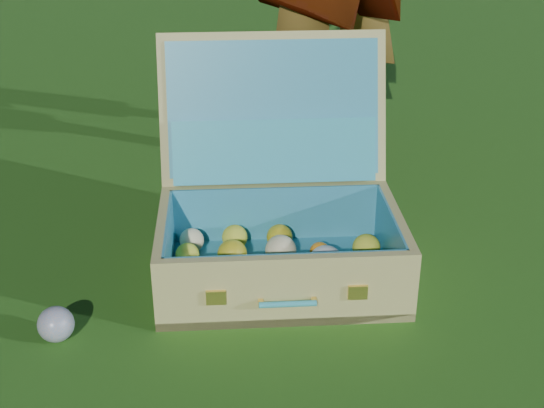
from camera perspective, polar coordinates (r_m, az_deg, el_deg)
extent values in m
plane|color=#215114|center=(1.76, 2.42, -8.77)|extent=(60.00, 60.00, 0.00)
sphere|color=teal|center=(1.74, -15.97, -8.70)|extent=(0.08, 0.08, 0.08)
cube|color=tan|center=(1.89, 0.62, -5.54)|extent=(0.66, 0.50, 0.02)
cube|color=tan|center=(1.70, 1.12, -6.60)|extent=(0.58, 0.14, 0.18)
cube|color=tan|center=(2.02, 0.23, -0.88)|extent=(0.58, 0.14, 0.18)
cube|color=tan|center=(1.86, -8.17, -3.75)|extent=(0.09, 0.35, 0.18)
cube|color=tan|center=(1.90, 9.25, -3.17)|extent=(0.09, 0.35, 0.18)
cube|color=teal|center=(1.89, 0.62, -5.18)|extent=(0.61, 0.45, 0.01)
cube|color=teal|center=(1.70, 1.08, -6.04)|extent=(0.54, 0.11, 0.16)
cube|color=teal|center=(2.00, 0.26, -0.79)|extent=(0.54, 0.11, 0.16)
cube|color=teal|center=(1.85, -7.76, -3.45)|extent=(0.07, 0.34, 0.16)
cube|color=teal|center=(1.89, 8.86, -2.90)|extent=(0.07, 0.34, 0.16)
cube|color=tan|center=(2.00, 0.06, 7.21)|extent=(0.61, 0.27, 0.38)
cube|color=teal|center=(1.98, 0.10, 7.21)|extent=(0.56, 0.22, 0.33)
cube|color=teal|center=(1.97, 0.18, 4.00)|extent=(0.53, 0.17, 0.16)
cube|color=#F2C659|center=(1.68, -4.24, -7.05)|extent=(0.04, 0.02, 0.03)
cube|color=#F2C659|center=(1.70, 6.48, -6.63)|extent=(0.04, 0.02, 0.03)
cylinder|color=teal|center=(1.68, 1.19, -7.55)|extent=(0.13, 0.04, 0.01)
cube|color=#F2C659|center=(1.68, -0.85, -7.47)|extent=(0.02, 0.02, 0.01)
cube|color=#F2C659|center=(1.69, 3.18, -7.31)|extent=(0.02, 0.02, 0.01)
sphere|color=silver|center=(1.75, -6.22, -6.33)|extent=(0.09, 0.09, 0.09)
sphere|color=yellow|center=(1.76, -3.11, -6.32)|extent=(0.07, 0.07, 0.07)
sphere|color=orange|center=(1.77, 0.84, -6.18)|extent=(0.07, 0.07, 0.07)
sphere|color=red|center=(1.77, 4.39, -6.71)|extent=(0.04, 0.04, 0.04)
sphere|color=red|center=(1.79, 8.05, -6.27)|extent=(0.05, 0.05, 0.05)
sphere|color=silver|center=(1.84, -6.09, -5.18)|extent=(0.06, 0.06, 0.06)
sphere|color=#101553|center=(1.82, -3.01, -5.04)|extent=(0.07, 0.07, 0.07)
sphere|color=yellow|center=(1.83, 0.42, -4.95)|extent=(0.07, 0.07, 0.07)
sphere|color=silver|center=(1.84, 4.07, -4.47)|extent=(0.09, 0.09, 0.09)
sphere|color=yellow|center=(1.87, 7.81, -4.52)|extent=(0.07, 0.07, 0.07)
sphere|color=yellow|center=(1.91, -6.38, -3.83)|extent=(0.06, 0.06, 0.06)
sphere|color=gold|center=(1.89, -3.02, -3.77)|extent=(0.07, 0.07, 0.07)
sphere|color=beige|center=(1.90, 0.66, -3.51)|extent=(0.08, 0.08, 0.08)
sphere|color=orange|center=(1.92, 3.62, -3.63)|extent=(0.05, 0.05, 0.05)
sphere|color=yellow|center=(1.93, 7.11, -3.29)|extent=(0.07, 0.07, 0.07)
sphere|color=beige|center=(1.97, -6.06, -2.73)|extent=(0.06, 0.06, 0.06)
sphere|color=yellow|center=(1.97, -2.83, -2.52)|extent=(0.07, 0.07, 0.07)
sphere|color=gold|center=(1.97, 0.57, -2.51)|extent=(0.07, 0.07, 0.07)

